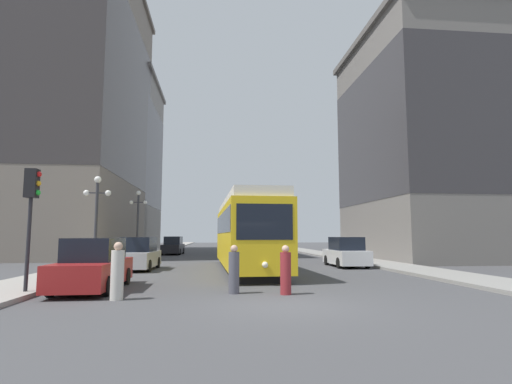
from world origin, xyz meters
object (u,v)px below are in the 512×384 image
Objects in this scene: parked_car_left_near at (139,255)px; parked_car_left_far at (173,246)px; lamp_post_left_near at (97,207)px; pedestrian_crossing_far at (117,273)px; lamp_post_left_far at (138,213)px; parked_car_left_mid at (94,266)px; pedestrian_on_sidewalk at (286,271)px; traffic_light_near_left at (32,196)px; pedestrian_crossing_near at (234,271)px; transit_bus at (261,235)px; streetcar at (245,232)px; parked_car_right_far at (346,253)px.

parked_car_left_near and parked_car_left_far have the same top height.
parked_car_left_near is 0.91× the size of lamp_post_left_near.
lamp_post_left_far reaches higher than pedestrian_crossing_far.
lamp_post_left_far is at bearing 103.20° from parked_car_left_near.
parked_car_left_mid reaches higher than pedestrian_on_sidewalk.
parked_car_left_far is 28.46m from traffic_light_near_left.
pedestrian_crossing_near is at bearing 145.73° from pedestrian_crossing_far.
lamp_post_left_far is at bearing -143.57° from transit_bus.
streetcar reaches higher than pedestrian_on_sidewalk.
transit_bus reaches higher than parked_car_left_near.
pedestrian_crossing_near is 0.30× the size of lamp_post_left_far.
parked_car_left_near is at bearing -88.20° from parked_car_left_far.
lamp_post_left_far is at bearing 125.69° from streetcar.
lamp_post_left_near reaches higher than pedestrian_crossing_far.
traffic_light_near_left is 19.13m from lamp_post_left_far.
transit_bus reaches higher than pedestrian_on_sidewalk.
parked_car_right_far is at bearing -30.61° from lamp_post_left_far.
traffic_light_near_left is (-6.59, 0.12, 2.43)m from pedestrian_crossing_near.
parked_car_left_near is at bearing -132.14° from pedestrian_crossing_far.
lamp_post_left_near is at bearing 50.35° from pedestrian_on_sidewalk.
lamp_post_left_far is (-0.22, 19.13, 0.50)m from traffic_light_near_left.
parked_car_left_mid reaches higher than pedestrian_crossing_far.
pedestrian_on_sidewalk is (6.58, -28.82, -0.10)m from parked_car_left_far.
parked_car_left_near reaches higher than pedestrian_crossing_near.
parked_car_left_mid is at bearing -74.02° from lamp_post_left_near.
pedestrian_crossing_near is at bearing -1.05° from traffic_light_near_left.
streetcar is 9.16m from pedestrian_crossing_near.
pedestrian_crossing_near is at bearing -16.90° from parked_car_left_mid.
pedestrian_on_sidewalk is 0.30× the size of lamp_post_left_far.
pedestrian_crossing_far is at bearing 0.28° from pedestrian_crossing_near.
transit_bus is at bearing 65.30° from parked_car_left_near.
traffic_light_near_left is at bearing -132.51° from streetcar.
parked_car_left_far is at bearing 18.04° from pedestrian_on_sidewalk.
pedestrian_on_sidewalk is 0.41× the size of traffic_light_near_left.
parked_car_left_mid is 1.26× the size of traffic_light_near_left.
lamp_post_left_near is (-10.86, -19.61, 1.44)m from transit_bus.
lamp_post_left_far is at bearing 95.20° from parked_car_left_mid.
transit_bus reaches higher than pedestrian_crossing_far.
pedestrian_crossing_near reaches higher than pedestrian_on_sidewalk.
lamp_post_left_far is at bearing 90.00° from lamp_post_left_near.
pedestrian_crossing_far is 1.08× the size of pedestrian_on_sidewalk.
parked_car_left_mid is 0.99× the size of parked_car_left_far.
transit_bus is 7.28× the size of pedestrian_crossing_near.
parked_car_left_near is 18.68m from parked_car_left_far.
parked_car_left_far is at bearing -95.07° from pedestrian_crossing_near.
streetcar is 9.50m from pedestrian_on_sidewalk.
parked_car_left_far is 28.86m from pedestrian_crossing_near.
parked_car_left_near is at bearing 41.96° from lamp_post_left_near.
parked_car_left_far reaches higher than pedestrian_on_sidewalk.
streetcar is 11.76m from traffic_light_near_left.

